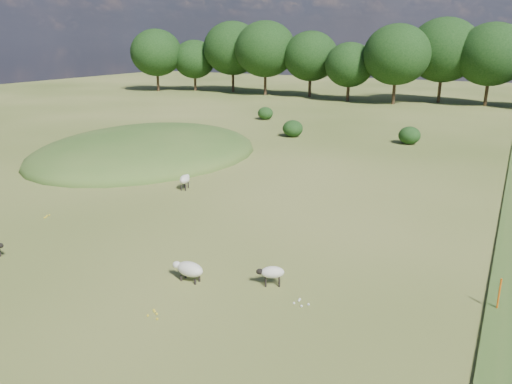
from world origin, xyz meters
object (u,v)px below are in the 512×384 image
at_px(sheep_0, 189,269).
at_px(sheep_2, 272,272).
at_px(marker_post, 499,295).
at_px(sheep_3, 185,179).

distance_m(sheep_0, sheep_2, 3.10).
height_order(marker_post, sheep_2, marker_post).
bearing_deg(sheep_0, sheep_2, -158.13).
xyz_separation_m(sheep_0, sheep_3, (-7.17, 9.79, 0.14)).
distance_m(sheep_0, sheep_3, 12.13).
relative_size(sheep_0, sheep_3, 1.04).
bearing_deg(marker_post, sheep_2, -165.89).
bearing_deg(sheep_0, sheep_3, -52.78).
relative_size(sheep_2, sheep_3, 0.83).
height_order(marker_post, sheep_0, marker_post).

